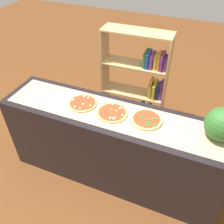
% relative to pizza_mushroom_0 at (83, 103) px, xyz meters
% --- Properties ---
extents(ground_plane, '(12.00, 12.00, 0.00)m').
position_rel_pizza_mushroom_0_xyz_m(ground_plane, '(0.33, -0.03, -0.95)').
color(ground_plane, brown).
extents(counter, '(2.30, 0.57, 0.94)m').
position_rel_pizza_mushroom_0_xyz_m(counter, '(0.33, -0.03, -0.48)').
color(counter, black).
rests_on(counter, ground_plane).
extents(parchment_paper, '(2.17, 0.43, 0.00)m').
position_rel_pizza_mushroom_0_xyz_m(parchment_paper, '(0.33, -0.03, -0.01)').
color(parchment_paper, tan).
rests_on(parchment_paper, counter).
extents(pizza_mushroom_0, '(0.30, 0.30, 0.02)m').
position_rel_pizza_mushroom_0_xyz_m(pizza_mushroom_0, '(0.00, 0.00, 0.00)').
color(pizza_mushroom_0, tan).
rests_on(pizza_mushroom_0, parchment_paper).
extents(pizza_mushroom_1, '(0.31, 0.31, 0.02)m').
position_rel_pizza_mushroom_0_xyz_m(pizza_mushroom_1, '(0.34, -0.02, 0.00)').
color(pizza_mushroom_1, tan).
rests_on(pizza_mushroom_1, parchment_paper).
extents(pizza_spinach_2, '(0.30, 0.30, 0.03)m').
position_rel_pizza_mushroom_0_xyz_m(pizza_spinach_2, '(0.67, 0.00, 0.00)').
color(pizza_spinach_2, '#DBB26B').
rests_on(pizza_spinach_2, parchment_paper).
extents(watermelon, '(0.29, 0.29, 0.29)m').
position_rel_pizza_mushroom_0_xyz_m(watermelon, '(1.30, 0.03, 0.14)').
color(watermelon, '#2D6628').
rests_on(watermelon, counter).
extents(bookshelf, '(0.90, 0.31, 1.35)m').
position_rel_pizza_mushroom_0_xyz_m(bookshelf, '(0.33, 1.08, -0.32)').
color(bookshelf, tan).
rests_on(bookshelf, ground_plane).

